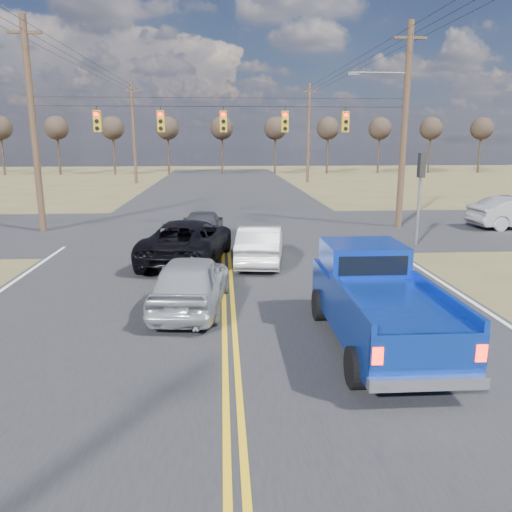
{
  "coord_description": "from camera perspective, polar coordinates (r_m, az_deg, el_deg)",
  "views": [
    {
      "loc": [
        -0.14,
        -7.05,
        4.45
      ],
      "look_at": [
        0.73,
        5.52,
        1.5
      ],
      "focal_mm": 35.0,
      "sensor_mm": 36.0,
      "label": 1
    }
  ],
  "objects": [
    {
      "name": "ground",
      "position": [
        8.33,
        -2.53,
        -19.1
      ],
      "size": [
        160.0,
        160.0,
        0.0
      ],
      "primitive_type": "plane",
      "color": "brown",
      "rests_on": "ground"
    },
    {
      "name": "road_main",
      "position": [
        17.62,
        -3.36,
        -1.48
      ],
      "size": [
        14.0,
        120.0,
        0.02
      ],
      "primitive_type": "cube",
      "color": "#28282B",
      "rests_on": "ground"
    },
    {
      "name": "road_cross",
      "position": [
        25.44,
        -3.57,
        3.07
      ],
      "size": [
        120.0,
        12.0,
        0.02
      ],
      "primitive_type": "cube",
      "color": "#28282B",
      "rests_on": "ground"
    },
    {
      "name": "signal_gantry",
      "position": [
        24.85,
        -2.55,
        14.58
      ],
      "size": [
        19.6,
        4.83,
        10.0
      ],
      "color": "#473323",
      "rests_on": "ground"
    },
    {
      "name": "utility_poles",
      "position": [
        24.06,
        -3.73,
        15.0
      ],
      "size": [
        19.6,
        58.32,
        10.0
      ],
      "color": "#473323",
      "rests_on": "ground"
    },
    {
      "name": "treeline",
      "position": [
        34.03,
        -3.84,
        15.25
      ],
      "size": [
        87.0,
        117.8,
        7.4
      ],
      "color": "#33261C",
      "rests_on": "ground"
    },
    {
      "name": "pickup_truck",
      "position": [
        11.27,
        13.66,
        -5.06
      ],
      "size": [
        2.21,
        5.46,
        2.05
      ],
      "rotation": [
        0.0,
        0.0,
        -0.0
      ],
      "color": "black",
      "rests_on": "ground"
    },
    {
      "name": "silver_suv",
      "position": [
        13.42,
        -7.41,
        -2.93
      ],
      "size": [
        2.22,
        4.56,
        1.5
      ],
      "primitive_type": "imported",
      "rotation": [
        0.0,
        0.0,
        3.04
      ],
      "color": "#9DA1A5",
      "rests_on": "ground"
    },
    {
      "name": "black_suv",
      "position": [
        18.65,
        -7.79,
        1.74
      ],
      "size": [
        3.55,
        6.06,
        1.58
      ],
      "primitive_type": "imported",
      "rotation": [
        0.0,
        0.0,
        2.97
      ],
      "color": "black",
      "rests_on": "ground"
    },
    {
      "name": "white_car_queue",
      "position": [
        18.24,
        0.51,
        1.34
      ],
      "size": [
        2.1,
        4.48,
        1.42
      ],
      "primitive_type": "imported",
      "rotation": [
        0.0,
        0.0,
        3.0
      ],
      "color": "silver",
      "rests_on": "ground"
    },
    {
      "name": "dgrey_car_queue",
      "position": [
        22.74,
        -6.11,
        3.5
      ],
      "size": [
        1.89,
        4.55,
        1.31
      ],
      "primitive_type": "imported",
      "rotation": [
        0.0,
        0.0,
        3.13
      ],
      "color": "#38383E",
      "rests_on": "ground"
    }
  ]
}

